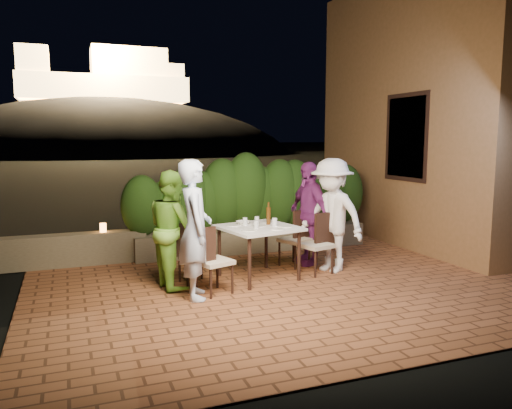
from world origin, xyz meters
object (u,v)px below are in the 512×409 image
beer_bottle (268,213)px  diner_green (173,229)px  chair_left_front (214,260)px  chair_right_back (294,239)px  bowl (243,222)px  chair_left_back (195,253)px  diner_white (332,215)px  diner_blue (195,229)px  diner_purple (308,213)px  parapet_lamp (103,228)px  chair_right_front (316,244)px  dining_table (258,252)px

beer_bottle → diner_green: size_ratio=0.21×
chair_left_front → chair_right_back: bearing=10.8°
bowl → chair_left_front: bearing=-132.4°
chair_left_back → chair_right_back: 1.73m
diner_white → diner_blue: bearing=-101.4°
diner_white → diner_purple: bearing=169.0°
chair_right_back → diner_purple: 0.47m
bowl → diner_purple: size_ratio=0.12×
bowl → chair_right_back: chair_right_back is taller
chair_right_back → diner_blue: bearing=4.8°
chair_right_back → parapet_lamp: 3.05m
chair_right_front → chair_right_back: 0.52m
beer_bottle → chair_left_back: size_ratio=0.38×
chair_left_back → diner_green: bearing=177.6°
chair_left_front → beer_bottle: bearing=10.4°
beer_bottle → diner_green: diner_green is taller
bowl → diner_green: (-1.07, -0.22, 0.01)m
chair_left_front → parapet_lamp: (-1.21, 2.16, 0.13)m
parapet_lamp → chair_left_front: bearing=-60.6°
dining_table → chair_left_back: (-0.91, 0.06, 0.05)m
diner_blue → diner_white: 2.26m
beer_bottle → chair_left_front: (-0.98, -0.55, -0.47)m
diner_blue → diner_purple: bearing=-55.4°
chair_right_front → diner_white: (0.28, 0.05, 0.40)m
chair_right_front → chair_right_back: chair_right_front is taller
diner_blue → chair_right_front: bearing=-68.2°
dining_table → chair_left_front: 0.90m
beer_bottle → bowl: bearing=154.0°
beer_bottle → chair_left_front: size_ratio=0.37×
chair_right_front → chair_right_back: size_ratio=1.03×
chair_left_front → chair_right_front: chair_right_front is taller
dining_table → diner_blue: bearing=-153.3°
beer_bottle → diner_purple: diner_purple is taller
diner_white → bowl: bearing=-126.6°
beer_bottle → chair_right_front: (0.69, -0.17, -0.47)m
dining_table → bowl: 0.50m
diner_blue → diner_purple: 2.32m
diner_purple → parapet_lamp: (-3.03, 1.21, -0.24)m
dining_table → chair_left_front: size_ratio=1.13×
chair_right_front → beer_bottle: bearing=-29.3°
bowl → diner_purple: bearing=11.6°
chair_right_back → diner_white: 0.73m
diner_purple → diner_green: bearing=-84.5°
chair_right_back → dining_table: bearing=6.6°
chair_right_front → diner_purple: bearing=-120.9°
chair_right_back → parapet_lamp: bearing=-47.9°
chair_right_back → bowl: bearing=-12.0°
bowl → diner_green: size_ratio=0.12×
chair_left_front → diner_green: 0.74m
chair_right_back → diner_blue: diner_blue is taller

